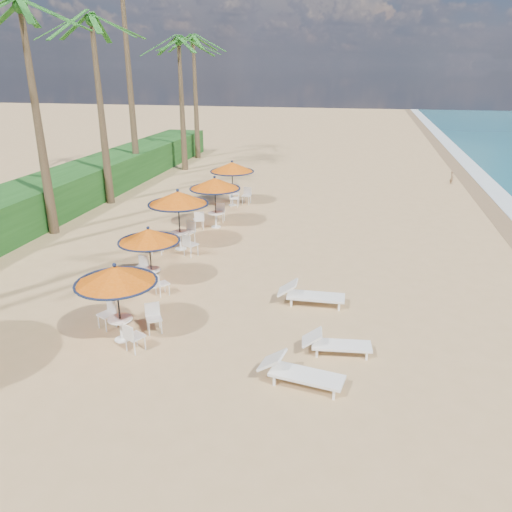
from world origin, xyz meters
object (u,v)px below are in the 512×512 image
(station_4, at_px, (233,172))
(lounger_far, at_px, (309,294))
(station_2, at_px, (178,206))
(lounger_near, at_px, (298,372))
(station_1, at_px, (148,243))
(lounger_mid, at_px, (334,343))
(station_3, at_px, (214,188))
(station_0, at_px, (118,284))

(station_4, height_order, lounger_far, station_4)
(station_2, distance_m, lounger_near, 10.11)
(lounger_far, bearing_deg, station_1, 175.98)
(station_4, relative_size, lounger_mid, 1.31)
(station_3, bearing_deg, lounger_far, -54.09)
(station_2, bearing_deg, station_3, 80.33)
(station_0, height_order, station_3, station_3)
(station_3, bearing_deg, station_1, -92.02)
(station_2, height_order, station_3, station_2)
(station_1, relative_size, lounger_mid, 1.16)
(station_3, relative_size, lounger_near, 1.15)
(lounger_mid, bearing_deg, station_0, 178.35)
(station_4, bearing_deg, lounger_near, -70.21)
(station_1, height_order, lounger_far, station_1)
(station_4, xyz_separation_m, lounger_far, (5.24, -10.97, -1.41))
(station_1, bearing_deg, station_2, 94.65)
(lounger_mid, bearing_deg, station_2, 128.62)
(station_1, xyz_separation_m, station_4, (0.10, 10.73, 0.20))
(station_0, bearing_deg, station_3, 92.36)
(station_3, height_order, station_4, station_3)
(station_0, bearing_deg, station_4, 92.26)
(station_3, xyz_separation_m, lounger_far, (5.10, -7.05, -1.48))
(station_2, xyz_separation_m, station_4, (0.40, 7.08, -0.07))
(station_2, height_order, lounger_near, station_2)
(station_1, distance_m, lounger_mid, 7.06)
(station_0, relative_size, lounger_far, 1.08)
(station_0, height_order, station_2, station_2)
(station_1, xyz_separation_m, lounger_near, (5.57, -4.45, -1.22))
(lounger_far, bearing_deg, lounger_near, -88.42)
(lounger_far, bearing_deg, lounger_mid, -71.88)
(lounger_mid, height_order, lounger_far, lounger_far)
(station_0, xyz_separation_m, station_1, (-0.66, 3.41, -0.09))
(station_2, relative_size, lounger_far, 1.20)
(station_1, xyz_separation_m, station_3, (0.24, 6.81, 0.28))
(station_0, relative_size, station_1, 1.06)
(station_4, bearing_deg, station_1, -90.55)
(station_3, height_order, lounger_far, station_3)
(station_2, bearing_deg, lounger_mid, -44.95)
(station_1, height_order, station_4, station_4)
(station_0, height_order, lounger_near, station_0)
(station_2, bearing_deg, lounger_far, -34.61)
(station_4, distance_m, lounger_far, 12.24)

